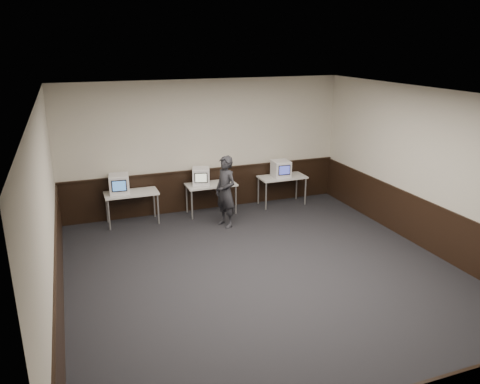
% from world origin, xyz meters
% --- Properties ---
extents(floor, '(8.00, 8.00, 0.00)m').
position_xyz_m(floor, '(0.00, 0.00, 0.00)').
color(floor, black).
rests_on(floor, ground).
extents(ceiling, '(8.00, 8.00, 0.00)m').
position_xyz_m(ceiling, '(0.00, 0.00, 3.20)').
color(ceiling, white).
rests_on(ceiling, back_wall).
extents(back_wall, '(7.00, 0.00, 7.00)m').
position_xyz_m(back_wall, '(0.00, 4.00, 1.60)').
color(back_wall, beige).
rests_on(back_wall, ground).
extents(front_wall, '(7.00, 0.00, 7.00)m').
position_xyz_m(front_wall, '(0.00, -4.00, 1.60)').
color(front_wall, beige).
rests_on(front_wall, ground).
extents(left_wall, '(0.00, 8.00, 8.00)m').
position_xyz_m(left_wall, '(-3.50, 0.00, 1.60)').
color(left_wall, beige).
rests_on(left_wall, ground).
extents(right_wall, '(0.00, 8.00, 8.00)m').
position_xyz_m(right_wall, '(3.50, 0.00, 1.60)').
color(right_wall, beige).
rests_on(right_wall, ground).
extents(wainscot_back, '(6.98, 0.04, 1.00)m').
position_xyz_m(wainscot_back, '(0.00, 3.98, 0.50)').
color(wainscot_back, black).
rests_on(wainscot_back, back_wall).
extents(wainscot_left, '(0.04, 7.98, 1.00)m').
position_xyz_m(wainscot_left, '(-3.48, 0.00, 0.50)').
color(wainscot_left, black).
rests_on(wainscot_left, left_wall).
extents(wainscot_right, '(0.04, 7.98, 1.00)m').
position_xyz_m(wainscot_right, '(3.48, 0.00, 0.50)').
color(wainscot_right, black).
rests_on(wainscot_right, right_wall).
extents(wainscot_rail, '(6.98, 0.06, 0.04)m').
position_xyz_m(wainscot_rail, '(0.00, 3.96, 1.02)').
color(wainscot_rail, black).
rests_on(wainscot_rail, wainscot_back).
extents(desk_left, '(1.20, 0.60, 0.75)m').
position_xyz_m(desk_left, '(-1.90, 3.60, 0.68)').
color(desk_left, silver).
rests_on(desk_left, ground).
extents(desk_center, '(1.20, 0.60, 0.75)m').
position_xyz_m(desk_center, '(0.00, 3.60, 0.68)').
color(desk_center, silver).
rests_on(desk_center, ground).
extents(desk_right, '(1.20, 0.60, 0.75)m').
position_xyz_m(desk_right, '(1.90, 3.60, 0.68)').
color(desk_right, silver).
rests_on(desk_right, ground).
extents(emac_left, '(0.48, 0.51, 0.44)m').
position_xyz_m(emac_left, '(-2.15, 3.62, 0.97)').
color(emac_left, white).
rests_on(emac_left, desk_left).
extents(emac_center, '(0.51, 0.52, 0.41)m').
position_xyz_m(emac_center, '(-0.23, 3.65, 0.95)').
color(emac_center, white).
rests_on(emac_center, desk_center).
extents(emac_right, '(0.44, 0.47, 0.42)m').
position_xyz_m(emac_right, '(1.85, 3.57, 0.96)').
color(emac_right, white).
rests_on(emac_right, desk_right).
extents(person, '(0.57, 0.69, 1.63)m').
position_xyz_m(person, '(0.07, 2.70, 0.82)').
color(person, '#232428').
rests_on(person, ground).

